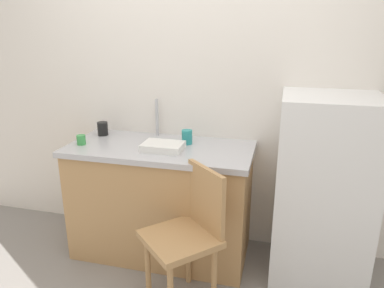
% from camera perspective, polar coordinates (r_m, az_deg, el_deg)
% --- Properties ---
extents(back_wall, '(4.80, 0.10, 2.64)m').
position_cam_1_polar(back_wall, '(2.80, 0.55, 10.57)').
color(back_wall, white).
rests_on(back_wall, ground_plane).
extents(cabinet_base, '(1.29, 0.60, 0.82)m').
position_cam_1_polar(cabinet_base, '(2.80, -4.77, -9.12)').
color(cabinet_base, tan).
rests_on(cabinet_base, ground_plane).
extents(countertop, '(1.33, 0.64, 0.04)m').
position_cam_1_polar(countertop, '(2.63, -5.02, -0.71)').
color(countertop, '#B7B7BC').
rests_on(countertop, cabinet_base).
extents(faucet, '(0.02, 0.02, 0.29)m').
position_cam_1_polar(faucet, '(2.84, -5.53, 4.20)').
color(faucet, '#B7B7BC').
rests_on(faucet, countertop).
extents(refrigerator, '(0.62, 0.57, 1.28)m').
position_cam_1_polar(refrigerator, '(2.60, 19.87, -6.84)').
color(refrigerator, white).
rests_on(refrigerator, ground_plane).
extents(chair, '(0.57, 0.57, 0.89)m').
position_cam_1_polar(chair, '(2.26, -0.55, -13.65)').
color(chair, tan).
rests_on(chair, ground_plane).
extents(dish_tray, '(0.28, 0.20, 0.05)m').
position_cam_1_polar(dish_tray, '(2.53, -4.59, -0.40)').
color(dish_tray, white).
rests_on(dish_tray, countertop).
extents(cup_black, '(0.08, 0.08, 0.11)m').
position_cam_1_polar(cup_black, '(2.94, -13.88, 2.36)').
color(cup_black, black).
rests_on(cup_black, countertop).
extents(cup_green, '(0.06, 0.06, 0.07)m').
position_cam_1_polar(cup_green, '(2.75, -17.04, 0.63)').
color(cup_green, green).
rests_on(cup_green, countertop).
extents(cup_teal, '(0.08, 0.08, 0.10)m').
position_cam_1_polar(cup_teal, '(2.64, -0.83, 1.10)').
color(cup_teal, teal).
rests_on(cup_teal, countertop).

